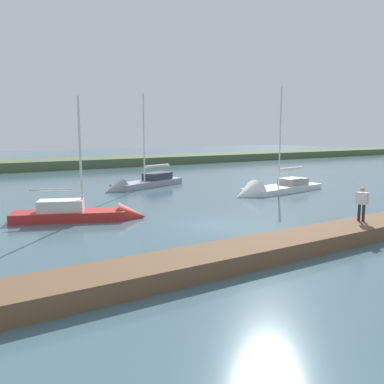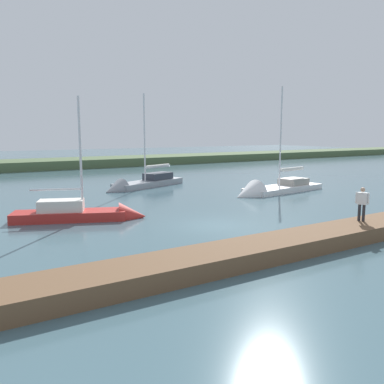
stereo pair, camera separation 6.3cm
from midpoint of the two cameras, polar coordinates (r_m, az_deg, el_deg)
ground_plane at (r=21.79m, az=3.38°, el=-4.77°), size 200.00×200.00×0.00m
far_shoreline at (r=59.55m, az=-19.79°, el=3.19°), size 180.00×8.00×2.40m
dock_pier at (r=17.56m, az=14.06°, el=-7.15°), size 27.37×2.18×0.68m
sailboat_far_right at (r=23.90m, az=-14.70°, el=-3.31°), size 7.55×4.37×7.74m
sailboat_near_dock at (r=36.66m, az=-7.30°, el=0.87°), size 9.16×5.24×9.39m
sailboat_far_left at (r=33.75m, az=11.05°, el=0.02°), size 9.83×3.70×9.87m
person_on_dock at (r=21.27m, az=23.09°, el=-1.28°), size 0.39×0.58×1.67m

